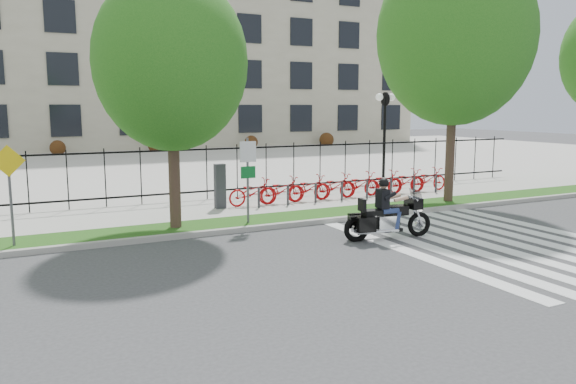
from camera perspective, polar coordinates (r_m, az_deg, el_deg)
name	(u,v)px	position (r m, az deg, el deg)	size (l,w,h in m)	color
ground	(337,265)	(12.82, 4.98, -7.41)	(120.00, 120.00, 0.00)	#38383B
curb	(263,227)	(16.33, -2.54, -3.60)	(60.00, 0.20, 0.15)	#999690
grass_verge	(252,222)	(17.09, -3.70, -3.06)	(60.00, 1.50, 0.15)	#194C13
sidewalk	(224,209)	(19.38, -6.57, -1.70)	(60.00, 3.50, 0.15)	#AFABA4
plaza	(126,164)	(36.24, -16.09, 2.80)	(80.00, 34.00, 0.10)	#AFABA4
crosswalk_stripes	(493,242)	(15.81, 20.14, -4.80)	(5.70, 8.00, 0.01)	silver
iron_fence	(207,172)	(20.86, -8.26, 1.99)	(30.00, 0.06, 2.00)	black
office_building	(80,35)	(56.15, -20.37, 14.71)	(60.00, 21.90, 20.15)	#A19882
lamp_post_right	(385,114)	(27.87, 9.82, 7.85)	(1.06, 0.70, 4.25)	black
street_tree_1	(171,62)	(16.03, -11.81, 12.76)	(4.23, 4.23, 7.03)	#3A271F
street_tree_2	(455,35)	(21.13, 16.62, 14.99)	(5.46, 5.46, 9.00)	#3A271F
bike_share_station	(346,185)	(21.15, 5.88, 0.69)	(9.97, 0.85, 1.50)	#2D2D33
sign_pole_regulatory	(248,169)	(16.39, -4.10, 2.33)	(0.50, 0.09, 2.50)	#59595B
sign_pole_warning	(9,182)	(15.18, -26.44, 0.94)	(0.78, 0.09, 2.49)	#59595B
motorcycle_rider	(388,215)	(15.34, 10.11, -2.28)	(2.59, 0.92, 2.00)	black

